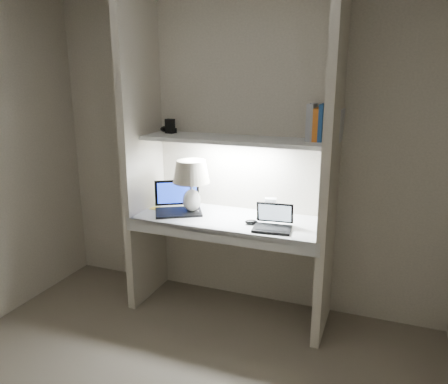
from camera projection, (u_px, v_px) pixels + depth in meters
The scene contains 17 objects.
back_wall at pixel (241, 149), 3.42m from camera, with size 3.20×0.01×2.50m, color beige.
alcove_panel_left at pixel (142, 149), 3.42m from camera, with size 0.06×0.55×2.50m, color beige.
alcove_panel_right at pixel (331, 162), 2.92m from camera, with size 0.06×0.55×2.50m, color beige.
desk at pixel (229, 220), 3.30m from camera, with size 1.40×0.55×0.04m, color white.
desk_apron at pixel (216, 236), 3.08m from camera, with size 1.46×0.03×0.10m, color silver.
shelf at pixel (234, 140), 3.23m from camera, with size 1.40×0.36×0.03m, color silver.
strip_light at pixel (234, 143), 3.24m from camera, with size 0.60×0.04×0.01m, color white.
table_lamp at pixel (191, 178), 3.33m from camera, with size 0.29×0.29×0.42m.
laptop_main at pixel (178, 205), 3.44m from camera, with size 0.46×0.44×0.24m.
laptop_netbook at pixel (273, 223), 3.06m from camera, with size 0.28×0.26×0.17m.
speaker at pixel (270, 206), 3.37m from camera, with size 0.09×0.06×0.13m, color silver.
mouse at pixel (251, 222), 3.15m from camera, with size 0.09×0.06×0.03m, color black.
cable_coil at pixel (268, 218), 3.28m from camera, with size 0.11×0.11×0.01m, color black.
sticky_note at pixel (155, 208), 3.53m from camera, with size 0.08×0.08×0.00m, color yellow.
book_row at pixel (325, 124), 3.04m from camera, with size 0.24×0.17×0.26m.
shelf_box at pixel (170, 126), 3.45m from camera, with size 0.07×0.05×0.11m, color black.
shelf_gadget at pixel (167, 129), 3.49m from camera, with size 0.13×0.09×0.05m, color black.
Camera 1 is at (1.09, -1.71, 1.82)m, focal length 35.00 mm.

